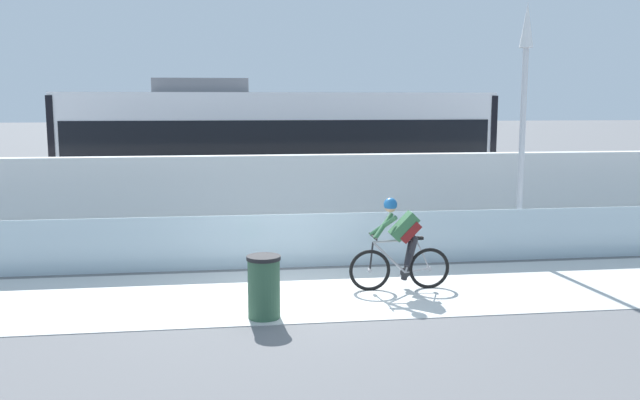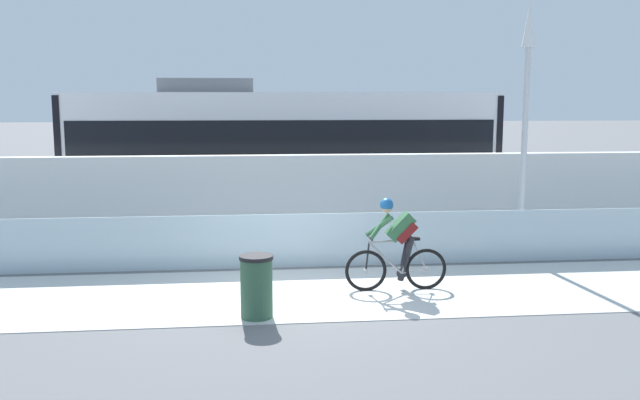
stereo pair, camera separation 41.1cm
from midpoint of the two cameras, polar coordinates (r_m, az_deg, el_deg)
ground_plane at (r=11.58m, az=-1.01°, el=-7.86°), size 200.00×200.00×0.00m
bike_path_deck at (r=11.58m, az=-1.01°, el=-7.83°), size 32.00×3.20×0.01m
glass_parapet at (r=13.25m, az=-1.72°, el=-3.45°), size 32.00×0.05×1.06m
concrete_barrier_wall at (r=14.93m, az=-2.26°, el=-0.15°), size 32.00×0.36×2.07m
tram_rail_near at (r=17.54m, az=-2.78°, el=-2.29°), size 32.00×0.08×0.01m
tram_rail_far at (r=18.95m, az=-3.03°, el=-1.50°), size 32.00×0.08×0.01m
tram at (r=18.02m, az=-2.49°, el=4.05°), size 11.06×2.54×3.81m
cyclist_on_bike at (r=11.67m, az=7.50°, el=-3.85°), size 1.77×0.58×1.61m
lamp_post_antenna at (r=14.45m, az=17.77°, el=8.18°), size 0.28×0.28×5.20m
trash_bin at (r=10.21m, az=-4.22°, el=-7.29°), size 0.51×0.51×0.96m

